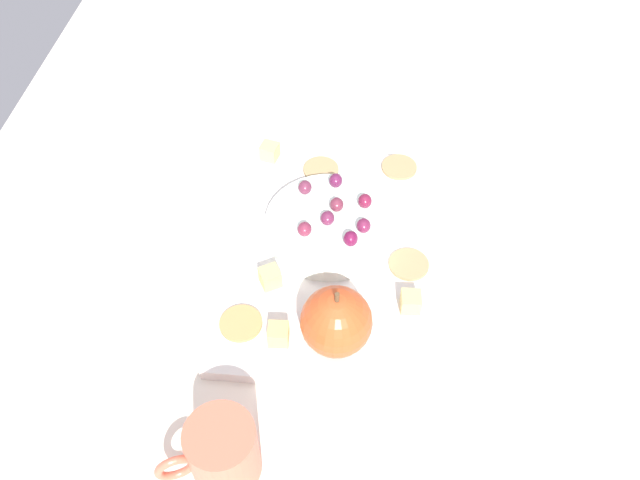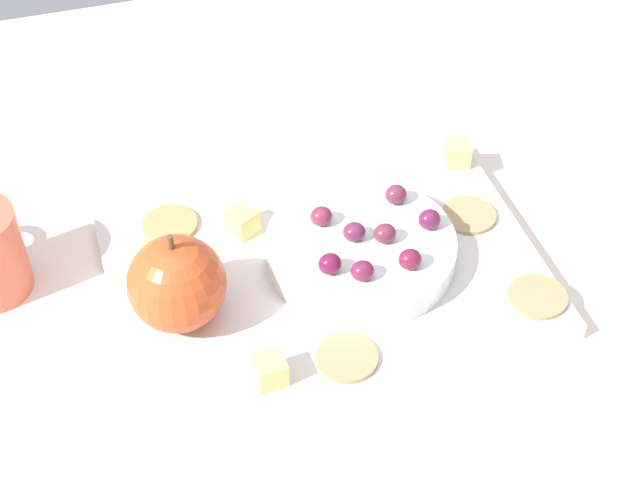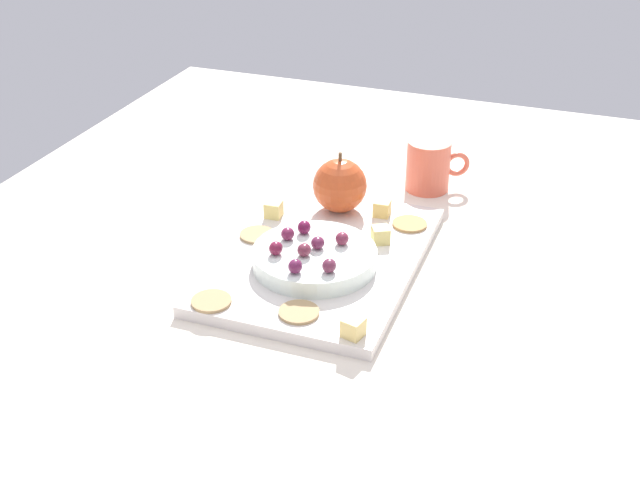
% 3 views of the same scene
% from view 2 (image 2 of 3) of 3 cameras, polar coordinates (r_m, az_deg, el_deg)
% --- Properties ---
extents(table, '(1.37, 1.08, 0.04)m').
position_cam_2_polar(table, '(0.82, -0.04, -4.82)').
color(table, silver).
rests_on(table, ground).
extents(platter, '(0.36, 0.25, 0.02)m').
position_cam_2_polar(platter, '(0.82, 0.33, -2.03)').
color(platter, silver).
rests_on(platter, table).
extents(serving_dish, '(0.16, 0.16, 0.02)m').
position_cam_2_polar(serving_dish, '(0.81, 2.45, -0.53)').
color(serving_dish, white).
rests_on(serving_dish, platter).
extents(apple_whole, '(0.08, 0.08, 0.08)m').
position_cam_2_polar(apple_whole, '(0.75, -8.53, -2.58)').
color(apple_whole, '#CC4C22').
rests_on(apple_whole, platter).
extents(apple_stem, '(0.01, 0.01, 0.01)m').
position_cam_2_polar(apple_stem, '(0.72, -8.90, -0.13)').
color(apple_stem, brown).
rests_on(apple_stem, apple_whole).
extents(cheese_cube_0, '(0.02, 0.02, 0.02)m').
position_cam_2_polar(cheese_cube_0, '(0.73, -2.98, -7.75)').
color(cheese_cube_0, '#E4CC72').
rests_on(cheese_cube_0, platter).
extents(cheese_cube_1, '(0.03, 0.03, 0.02)m').
position_cam_2_polar(cheese_cube_1, '(0.92, 8.19, 5.13)').
color(cheese_cube_1, '#EDCD76').
rests_on(cheese_cube_1, platter).
extents(cheese_cube_2, '(0.03, 0.03, 0.02)m').
position_cam_2_polar(cheese_cube_2, '(0.84, -4.64, 1.11)').
color(cheese_cube_2, '#E1CA70').
rests_on(cheese_cube_2, platter).
extents(cheese_cube_3, '(0.02, 0.02, 0.02)m').
position_cam_2_polar(cheese_cube_3, '(0.82, -9.49, -0.91)').
color(cheese_cube_3, '#F1C968').
rests_on(cheese_cube_3, platter).
extents(cracker_0, '(0.05, 0.05, 0.00)m').
position_cam_2_polar(cracker_0, '(0.81, 12.84, -3.31)').
color(cracker_0, tan).
rests_on(cracker_0, platter).
extents(cracker_1, '(0.05, 0.05, 0.00)m').
position_cam_2_polar(cracker_1, '(0.86, -8.92, 0.94)').
color(cracker_1, tan).
rests_on(cracker_1, platter).
extents(cracker_2, '(0.05, 0.05, 0.00)m').
position_cam_2_polar(cracker_2, '(0.75, 1.52, -7.03)').
color(cracker_2, tan).
rests_on(cracker_2, platter).
extents(cracker_3, '(0.05, 0.05, 0.00)m').
position_cam_2_polar(cracker_3, '(0.87, 8.85, 1.47)').
color(cracker_3, tan).
rests_on(cracker_3, platter).
extents(grape_0, '(0.02, 0.02, 0.02)m').
position_cam_2_polar(grape_0, '(0.83, 4.54, 2.72)').
color(grape_0, '#672840').
rests_on(grape_0, serving_dish).
extents(grape_1, '(0.02, 0.02, 0.02)m').
position_cam_2_polar(grape_1, '(0.77, 0.56, -1.36)').
color(grape_1, maroon).
rests_on(grape_1, serving_dish).
extents(grape_2, '(0.02, 0.02, 0.02)m').
position_cam_2_polar(grape_2, '(0.80, 2.05, 0.49)').
color(grape_2, '#662343').
rests_on(grape_2, serving_dish).
extents(grape_3, '(0.02, 0.02, 0.02)m').
position_cam_2_polar(grape_3, '(0.81, 0.08, 1.43)').
color(grape_3, maroon).
rests_on(grape_3, serving_dish).
extents(grape_4, '(0.02, 0.02, 0.02)m').
position_cam_2_polar(grape_4, '(0.80, 3.87, 0.40)').
color(grape_4, maroon).
rests_on(grape_4, serving_dish).
extents(grape_5, '(0.02, 0.02, 0.02)m').
position_cam_2_polar(grape_5, '(0.78, 5.38, -1.15)').
color(grape_5, maroon).
rests_on(grape_5, serving_dish).
extents(grape_6, '(0.02, 0.02, 0.02)m').
position_cam_2_polar(grape_6, '(0.81, 6.54, 1.23)').
color(grape_6, '#5F1C42').
rests_on(grape_6, serving_dish).
extents(grape_7, '(0.02, 0.02, 0.02)m').
position_cam_2_polar(grape_7, '(0.77, 2.54, -1.84)').
color(grape_7, maroon).
rests_on(grape_7, serving_dish).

